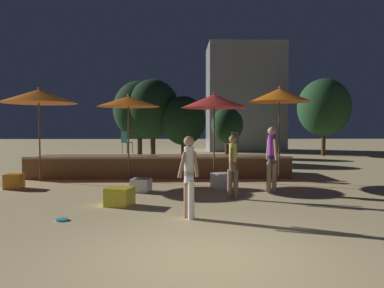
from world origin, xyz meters
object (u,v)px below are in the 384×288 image
at_px(person_2, 189,174).
at_px(background_tree_0, 140,110).
at_px(cube_seat_1, 120,197).
at_px(bistro_chair_1, 234,141).
at_px(cube_seat_2, 14,181).
at_px(person_0, 233,165).
at_px(patio_umbrella_3, 280,95).
at_px(background_tree_2, 324,107).
at_px(cube_seat_3, 221,181).
at_px(background_tree_3, 153,109).
at_px(patio_umbrella_0, 39,96).
at_px(person_1, 272,156).
at_px(patio_umbrella_1, 214,101).
at_px(frisbee_disc, 62,220).
at_px(cube_seat_0, 141,185).
at_px(background_tree_4, 184,121).
at_px(bistro_chair_0, 126,140).
at_px(patio_umbrella_2, 128,102).
at_px(background_tree_1, 227,125).

height_order(person_2, background_tree_0, background_tree_0).
xyz_separation_m(cube_seat_1, bistro_chair_1, (3.47, 5.07, 1.15)).
relative_size(cube_seat_2, person_0, 0.31).
xyz_separation_m(cube_seat_2, person_0, (6.50, -1.85, 0.67)).
xyz_separation_m(patio_umbrella_3, background_tree_2, (6.29, 12.14, 0.26)).
relative_size(cube_seat_3, person_0, 0.39).
height_order(cube_seat_1, cube_seat_2, cube_seat_2).
bearing_deg(person_2, background_tree_0, 158.66).
bearing_deg(background_tree_3, cube_seat_1, -89.53).
distance_m(patio_umbrella_0, person_1, 8.16).
bearing_deg(patio_umbrella_1, patio_umbrella_3, -4.63).
distance_m(person_2, background_tree_0, 14.74).
distance_m(person_2, frisbee_disc, 2.72).
bearing_deg(frisbee_disc, cube_seat_3, 47.01).
bearing_deg(cube_seat_0, background_tree_2, 52.47).
height_order(patio_umbrella_3, background_tree_4, background_tree_4).
xyz_separation_m(cube_seat_1, bistro_chair_0, (-0.77, 6.39, 1.15)).
distance_m(cube_seat_3, bistro_chair_1, 2.91).
height_order(person_2, background_tree_3, background_tree_3).
distance_m(cube_seat_2, background_tree_2, 20.33).
xyz_separation_m(cube_seat_2, background_tree_4, (5.30, 8.92, 2.04)).
xyz_separation_m(patio_umbrella_2, frisbee_disc, (-0.57, -5.66, -2.77)).
height_order(patio_umbrella_2, background_tree_2, background_tree_2).
relative_size(patio_umbrella_0, patio_umbrella_3, 0.99).
distance_m(cube_seat_0, person_2, 3.64).
height_order(person_1, bistro_chair_1, person_1).
relative_size(cube_seat_0, person_1, 0.32).
xyz_separation_m(cube_seat_2, background_tree_3, (3.55, 9.87, 2.72)).
bearing_deg(patio_umbrella_3, frisbee_disc, -137.06).
height_order(background_tree_2, background_tree_3, background_tree_2).
distance_m(patio_umbrella_0, person_2, 7.79).
height_order(patio_umbrella_3, background_tree_2, background_tree_2).
relative_size(cube_seat_1, background_tree_1, 0.22).
height_order(frisbee_disc, background_tree_3, background_tree_3).
height_order(patio_umbrella_0, background_tree_0, background_tree_0).
relative_size(patio_umbrella_3, background_tree_2, 0.64).
height_order(patio_umbrella_0, person_2, patio_umbrella_0).
height_order(bistro_chair_1, frisbee_disc, bistro_chair_1).
xyz_separation_m(cube_seat_1, frisbee_disc, (-0.93, -1.43, -0.20)).
height_order(patio_umbrella_0, bistro_chair_0, patio_umbrella_0).
xyz_separation_m(patio_umbrella_1, bistro_chair_0, (-3.43, 2.18, -1.44)).
relative_size(cube_seat_3, bistro_chair_1, 0.73).
bearing_deg(patio_umbrella_1, cube_seat_1, -122.28).
xyz_separation_m(patio_umbrella_0, background_tree_1, (7.89, 10.62, -0.91)).
height_order(cube_seat_2, frisbee_disc, cube_seat_2).
xyz_separation_m(cube_seat_0, person_0, (2.53, -1.17, 0.71)).
relative_size(person_2, background_tree_1, 0.53).
bearing_deg(person_0, patio_umbrella_0, 174.76).
bearing_deg(person_0, background_tree_2, 84.66).
height_order(cube_seat_0, bistro_chair_1, bistro_chair_1).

